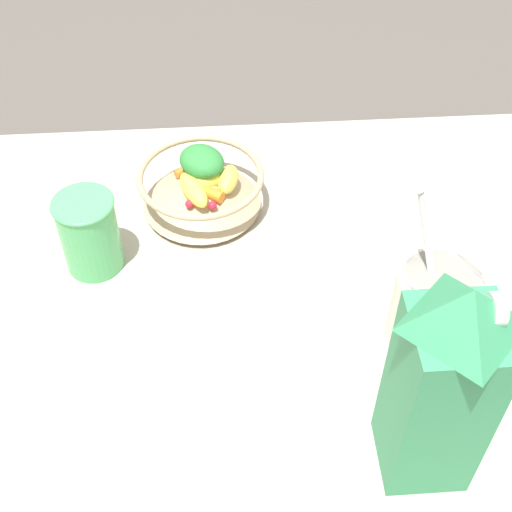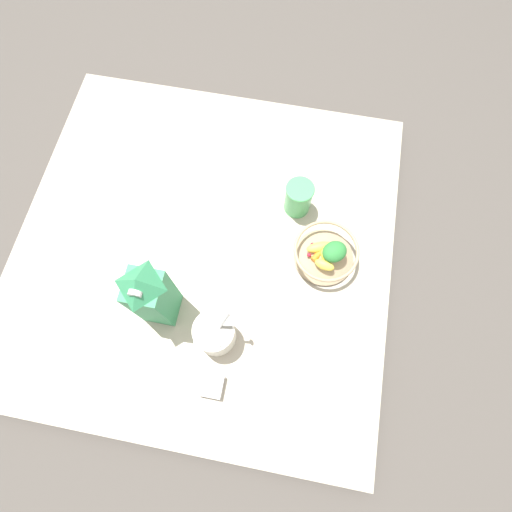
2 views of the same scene
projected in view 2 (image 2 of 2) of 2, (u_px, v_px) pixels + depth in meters
name	position (u px, v px, depth m)	size (l,w,h in m)	color
ground_plane	(205.00, 251.00, 1.26)	(6.00, 6.00, 0.00)	#4C4742
countertop	(205.00, 248.00, 1.23)	(1.13, 1.13, 0.05)	#B2A893
fruit_bowl	(326.00, 253.00, 1.15)	(0.19, 0.19, 0.09)	tan
milk_carton	(151.00, 296.00, 1.01)	(0.09, 0.09, 0.29)	#338C59
yogurt_tub	(215.00, 333.00, 1.06)	(0.11, 0.11, 0.22)	silver
drinking_cup	(298.00, 198.00, 1.19)	(0.08, 0.08, 0.12)	#4CB266
spice_jar	(212.00, 386.00, 1.06)	(0.06, 0.06, 0.03)	silver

